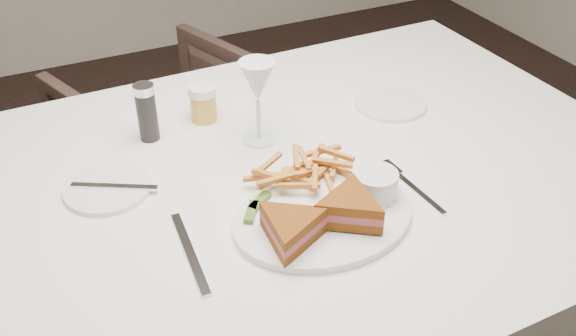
{
  "coord_description": "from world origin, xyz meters",
  "views": [
    {
      "loc": [
        -0.12,
        -0.7,
        1.46
      ],
      "look_at": [
        0.28,
        0.15,
        0.8
      ],
      "focal_mm": 40.0,
      "sensor_mm": 36.0,
      "label": 1
    }
  ],
  "objects": [
    {
      "name": "chair_far",
      "position": [
        0.32,
        1.12,
        0.31
      ],
      "size": [
        0.75,
        0.73,
        0.61
      ],
      "primitive_type": "imported",
      "rotation": [
        0.0,
        0.0,
        3.49
      ],
      "color": "#47332B",
      "rests_on": "ground"
    },
    {
      "name": "table",
      "position": [
        0.28,
        0.2,
        0.38
      ],
      "size": [
        1.49,
        1.01,
        0.75
      ],
      "primitive_type": "cube",
      "rotation": [
        0.0,
        0.0,
        0.02
      ],
      "color": "white",
      "rests_on": "ground"
    },
    {
      "name": "table_setting",
      "position": [
        0.29,
        0.14,
        0.79
      ],
      "size": [
        0.8,
        0.62,
        0.18
      ],
      "color": "white",
      "rests_on": "table"
    }
  ]
}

